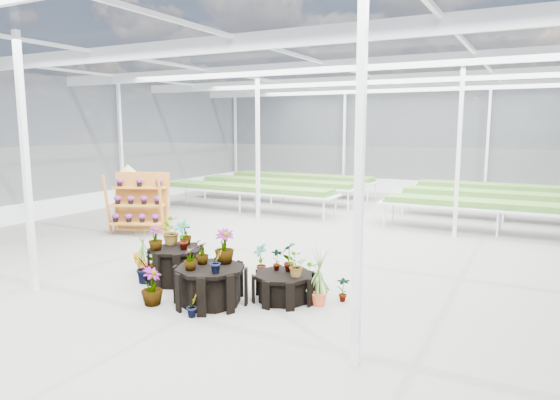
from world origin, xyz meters
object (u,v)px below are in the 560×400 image
at_px(plinth_tall, 176,266).
at_px(shelf_rack, 138,203).
at_px(plinth_low, 284,287).
at_px(plinth_mid, 211,285).
at_px(bird_table, 129,195).

distance_m(plinth_tall, shelf_rack, 4.88).
xyz_separation_m(plinth_tall, shelf_rack, (-3.78, 3.04, 0.49)).
xyz_separation_m(plinth_tall, plinth_low, (2.20, 0.10, -0.10)).
height_order(plinth_tall, shelf_rack, shelf_rack).
bearing_deg(plinth_low, plinth_mid, -145.01).
bearing_deg(plinth_tall, bird_table, 142.12).
xyz_separation_m(plinth_mid, plinth_low, (1.00, 0.70, -0.08)).
distance_m(plinth_mid, shelf_rack, 6.19).
relative_size(shelf_rack, bird_table, 0.91).
bearing_deg(plinth_mid, plinth_low, 34.99).
distance_m(plinth_tall, bird_table, 5.99).
xyz_separation_m(shelf_rack, bird_table, (-0.92, 0.62, 0.08)).
xyz_separation_m(plinth_tall, bird_table, (-4.70, 3.66, 0.57)).
xyz_separation_m(plinth_tall, plinth_mid, (1.20, -0.60, -0.02)).
bearing_deg(shelf_rack, plinth_tall, -62.98).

